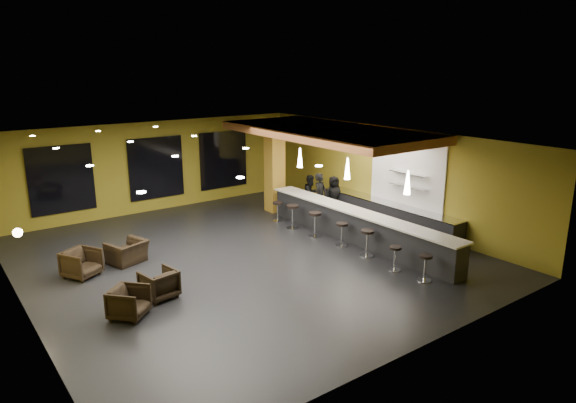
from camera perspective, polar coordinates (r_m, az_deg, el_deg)
floor at (r=15.60m, az=-4.84°, el=-6.31°), size 12.00×13.00×0.10m
ceiling at (r=14.69m, az=-5.15°, el=6.89°), size 12.00×13.00×0.10m
wall_back at (r=20.78m, az=-14.56°, el=3.81°), size 12.00×0.10×3.50m
wall_front at (r=10.33m, az=14.68°, el=-7.43°), size 12.00×0.10×3.50m
wall_left at (r=13.09m, az=-28.19°, el=-3.98°), size 0.10×13.00×3.50m
wall_right at (r=18.83m, az=10.88°, el=2.91°), size 0.10×13.00×3.50m
wood_soffit at (r=17.86m, az=4.24°, el=7.73°), size 3.60×8.00×0.28m
window_left at (r=19.68m, az=-23.87°, el=2.25°), size 2.20×0.06×2.40m
window_center at (r=20.69m, az=-14.43°, el=3.63°), size 2.20×0.06×2.40m
window_right at (r=21.97m, az=-7.18°, el=4.63°), size 2.20×0.06×2.40m
tile_backsplash at (r=18.07m, az=13.05°, el=3.09°), size 0.06×3.20×2.40m
bar_counter at (r=16.81m, az=7.60°, el=-2.83°), size 0.60×8.00×1.00m
bar_top at (r=16.65m, az=7.66°, el=-1.11°), size 0.78×8.10×0.05m
prep_counter at (r=18.54m, az=10.97°, el=-1.50°), size 0.70×6.00×0.86m
prep_top at (r=18.42m, az=11.04°, el=-0.14°), size 0.72×6.00×0.03m
wall_shelf_lower at (r=17.93m, az=13.16°, el=1.68°), size 0.30×1.50×0.03m
wall_shelf_upper at (r=17.83m, az=13.25°, el=3.09°), size 0.30×1.50×0.03m
column at (r=19.93m, az=-1.51°, el=3.83°), size 0.60×0.60×3.50m
wall_sconce at (r=13.57m, az=-27.85°, el=-3.09°), size 0.22×0.22×0.22m
pendant_0 at (r=15.01m, az=13.14°, el=2.07°), size 0.20×0.20×0.70m
pendant_1 at (r=16.69m, az=6.62°, el=3.64°), size 0.20×0.20×0.70m
pendant_2 at (r=18.56m, az=1.34°, el=4.88°), size 0.20×0.20×0.70m
staff_a at (r=19.13m, az=3.59°, el=0.61°), size 0.73×0.60×1.73m
staff_b at (r=19.91m, az=2.54°, el=0.85°), size 0.84×0.72×1.50m
staff_c at (r=19.69m, az=5.09°, el=0.66°), size 0.84×0.65×1.51m
armchair_a at (r=12.45m, az=-17.25°, el=-10.66°), size 1.10×1.10×0.72m
armchair_b at (r=13.22m, az=-14.14°, el=-8.86°), size 0.89×0.91×0.72m
armchair_c at (r=15.09m, az=-21.96°, el=-6.39°), size 1.13×1.14×0.77m
armchair_d at (r=15.69m, az=-17.44°, el=-5.38°), size 1.24×1.16×0.66m
bar_stool_0 at (r=14.18m, az=15.01°, el=-6.76°), size 0.38×0.38×0.74m
bar_stool_1 at (r=14.69m, az=11.80°, el=-5.86°), size 0.36×0.36×0.71m
bar_stool_2 at (r=15.58m, az=8.79°, el=-4.20°), size 0.42×0.42×0.83m
bar_stool_3 at (r=16.36m, az=6.02°, el=-3.31°), size 0.39×0.39×0.77m
bar_stool_4 at (r=17.15m, az=3.03°, el=-2.19°), size 0.43×0.43×0.85m
bar_stool_5 at (r=17.96m, az=0.52°, el=-1.37°), size 0.43×0.43×0.86m
bar_stool_6 at (r=18.81m, az=-1.16°, el=-0.84°), size 0.38×0.38×0.74m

